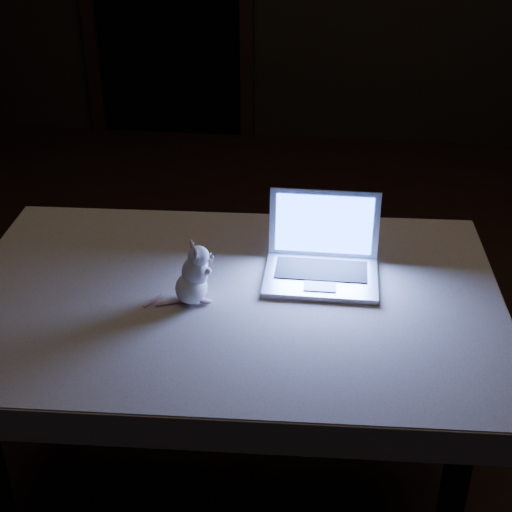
# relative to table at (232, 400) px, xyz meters

# --- Properties ---
(floor) EXTENTS (5.00, 5.00, 0.00)m
(floor) POSITION_rel_table_xyz_m (0.28, 0.47, -0.35)
(floor) COLOR black
(floor) RESTS_ON ground
(table) EXTENTS (1.33, 0.89, 0.69)m
(table) POSITION_rel_table_xyz_m (0.00, 0.00, 0.00)
(table) COLOR black
(table) RESTS_ON floor
(tablecloth) EXTENTS (1.51, 1.13, 0.09)m
(tablecloth) POSITION_rel_table_xyz_m (0.00, 0.02, 0.31)
(tablecloth) COLOR beige
(tablecloth) RESTS_ON table
(laptop) EXTENTS (0.29, 0.26, 0.20)m
(laptop) POSITION_rel_table_xyz_m (0.23, 0.09, 0.45)
(laptop) COLOR silver
(laptop) RESTS_ON tablecloth
(plush_mouse) EXTENTS (0.13, 0.13, 0.16)m
(plush_mouse) POSITION_rel_table_xyz_m (-0.09, -0.04, 0.43)
(plush_mouse) COLOR white
(plush_mouse) RESTS_ON tablecloth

